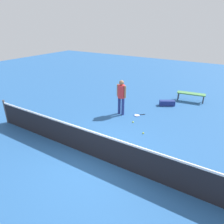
% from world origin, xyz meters
% --- Properties ---
extents(ground_plane, '(40.00, 40.00, 0.00)m').
position_xyz_m(ground_plane, '(0.00, 0.00, 0.00)').
color(ground_plane, '#265693').
extents(court_net, '(10.09, 0.09, 1.07)m').
position_xyz_m(court_net, '(0.00, 0.00, 0.50)').
color(court_net, '#4C4C51').
rests_on(court_net, ground_plane).
extents(player_near_side, '(0.53, 0.38, 1.70)m').
position_xyz_m(player_near_side, '(1.13, -3.47, 1.01)').
color(player_near_side, navy).
rests_on(player_near_side, ground_plane).
extents(tennis_racket_near_player, '(0.52, 0.55, 0.03)m').
position_xyz_m(tennis_racket_near_player, '(0.37, -3.76, 0.01)').
color(tennis_racket_near_player, blue).
rests_on(tennis_racket_near_player, ground_plane).
extents(tennis_ball_near_player, '(0.07, 0.07, 0.07)m').
position_xyz_m(tennis_ball_near_player, '(-0.59, -2.28, 0.03)').
color(tennis_ball_near_player, '#C6E033').
rests_on(tennis_ball_near_player, ground_plane).
extents(tennis_ball_by_net, '(0.07, 0.07, 0.07)m').
position_xyz_m(tennis_ball_by_net, '(0.21, -2.95, 0.03)').
color(tennis_ball_by_net, '#C6E033').
rests_on(tennis_ball_by_net, ground_plane).
extents(tennis_ball_midcourt, '(0.07, 0.07, 0.07)m').
position_xyz_m(tennis_ball_midcourt, '(-0.99, -1.28, 0.03)').
color(tennis_ball_midcourt, '#C6E033').
rests_on(tennis_ball_midcourt, ground_plane).
extents(tennis_ball_baseline, '(0.07, 0.07, 0.07)m').
position_xyz_m(tennis_ball_baseline, '(1.62, -0.71, 0.03)').
color(tennis_ball_baseline, '#C6E033').
rests_on(tennis_ball_baseline, ground_plane).
extents(courtside_bench, '(1.54, 0.60, 0.48)m').
position_xyz_m(courtside_bench, '(-1.34, -7.10, 0.42)').
color(courtside_bench, '#4C8C4C').
rests_on(courtside_bench, ground_plane).
extents(equipment_bag, '(0.83, 0.65, 0.28)m').
position_xyz_m(equipment_bag, '(-0.46, -5.78, 0.14)').
color(equipment_bag, navy).
rests_on(equipment_bag, ground_plane).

